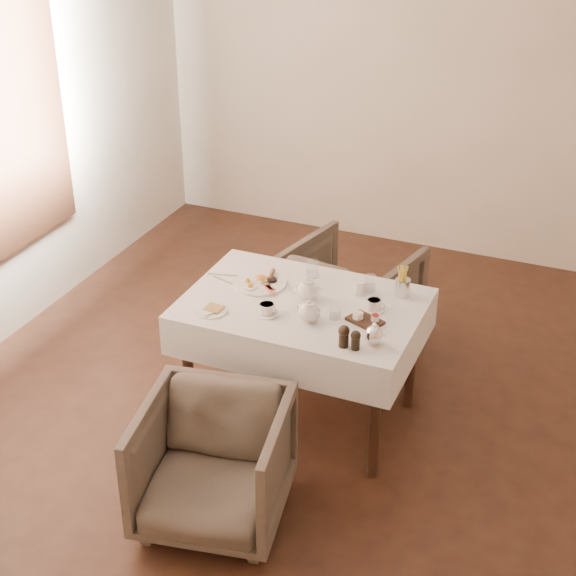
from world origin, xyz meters
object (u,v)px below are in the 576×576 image
(table, at_px, (302,321))
(armchair_far, at_px, (349,298))
(breakfast_plate, at_px, (260,282))
(armchair_near, at_px, (213,464))
(teapot_centre, at_px, (308,288))

(table, relative_size, armchair_far, 1.69)
(armchair_far, height_order, breakfast_plate, breakfast_plate)
(armchair_near, bearing_deg, breakfast_plate, 91.11)
(armchair_near, xyz_separation_m, teapot_centre, (0.10, 0.97, 0.50))
(armchair_far, bearing_deg, teapot_centre, 104.81)
(armchair_near, bearing_deg, table, 74.20)
(armchair_far, relative_size, teapot_centre, 4.55)
(armchair_far, distance_m, breakfast_plate, 0.89)
(armchair_near, relative_size, teapot_centre, 4.26)
(breakfast_plate, xyz_separation_m, teapot_centre, (0.31, -0.06, 0.06))
(armchair_near, height_order, teapot_centre, teapot_centre)
(breakfast_plate, bearing_deg, armchair_near, -67.16)
(table, xyz_separation_m, breakfast_plate, (-0.30, 0.10, 0.13))
(breakfast_plate, distance_m, teapot_centre, 0.32)
(armchair_far, xyz_separation_m, breakfast_plate, (-0.28, -0.74, 0.42))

